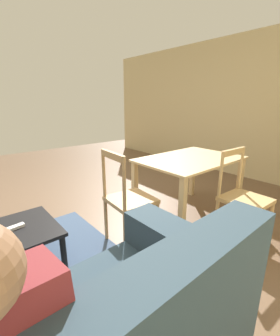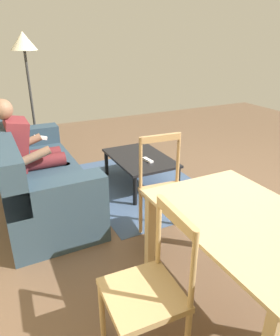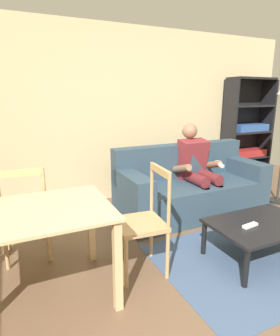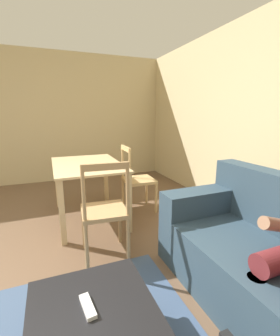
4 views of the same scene
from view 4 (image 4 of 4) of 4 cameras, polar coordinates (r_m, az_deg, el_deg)
wall_side at (r=5.12m, az=-29.27°, el=10.60°), size 0.12×6.16×2.58m
tv_remote at (r=1.43m, az=-12.85°, el=-30.47°), size 0.17×0.07×0.02m
dining_table at (r=3.08m, az=-12.89°, el=-1.10°), size 1.24×0.84×0.75m
dining_chair_near_wall at (r=3.29m, az=-0.79°, el=-2.93°), size 0.44×0.44×0.95m
dining_chair_facing_couch at (r=2.24m, az=-8.82°, el=-10.63°), size 0.45×0.45×0.98m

